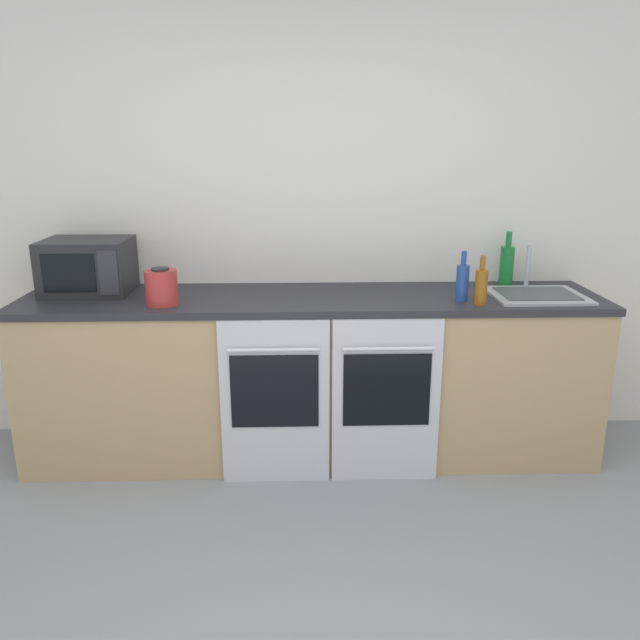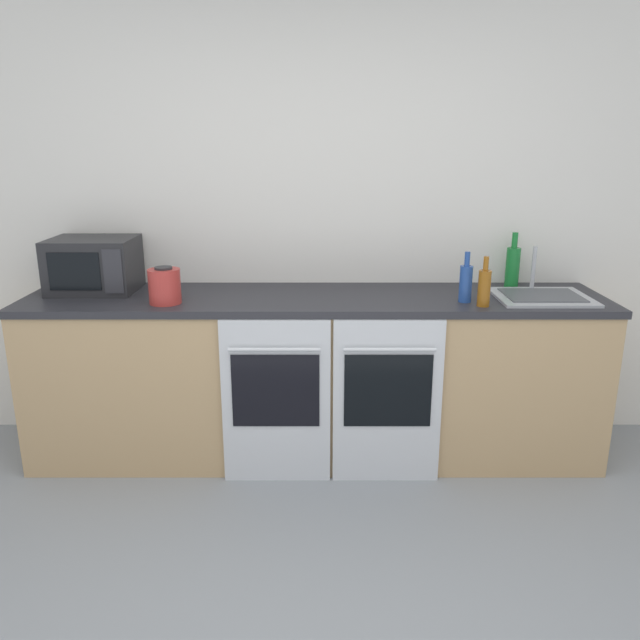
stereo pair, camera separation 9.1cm
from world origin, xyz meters
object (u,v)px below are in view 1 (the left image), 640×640
oven_left (275,402)px  microwave (88,266)px  sink (536,294)px  bottle_green (507,265)px  kettle (161,287)px  bottle_blue (462,281)px  oven_right (386,400)px  bottle_amber (481,286)px

oven_left → microwave: size_ratio=1.94×
microwave → sink: microwave is taller
oven_left → bottle_green: size_ratio=2.82×
bottle_green → sink: bearing=-73.1°
kettle → bottle_blue: bearing=1.0°
microwave → sink: bearing=-3.9°
oven_right → bottle_green: (0.76, 0.56, 0.60)m
oven_right → microwave: microwave is taller
bottle_blue → bottle_amber: bearing=-49.9°
bottle_amber → oven_left: bearing=-173.7°
sink → oven_left: bearing=-168.7°
bottle_amber → sink: 0.40m
oven_left → bottle_green: bearing=22.7°
bottle_green → sink: 0.31m
kettle → oven_left: bearing=-17.0°
oven_right → bottle_green: bearing=36.2°
bottle_amber → kettle: bearing=177.9°
bottle_amber → kettle: size_ratio=1.34×
bottle_blue → kettle: (-1.57, -0.03, -0.01)m
microwave → bottle_green: size_ratio=1.45×
oven_right → bottle_green: size_ratio=2.82×
bottle_blue → oven_left: bearing=-168.3°
kettle → oven_right: bearing=-8.7°
kettle → bottle_amber: bearing=-2.1°
oven_right → sink: sink is taller
microwave → kettle: microwave is taller
bottle_green → bottle_blue: bearing=-134.6°
oven_right → bottle_green: bottle_green is taller
bottle_amber → sink: (0.36, 0.17, -0.09)m
bottle_green → bottle_blue: bottle_green is taller
bottle_blue → kettle: bearing=-179.0°
bottle_blue → oven_right: bearing=-153.6°
oven_left → oven_right: 0.57m
oven_left → bottle_blue: 1.16m
bottle_blue → sink: bottle_blue is taller
bottle_blue → sink: size_ratio=0.54×
bottle_amber → sink: bottle_amber is taller
microwave → sink: size_ratio=0.93×
oven_left → sink: size_ratio=1.80×
oven_left → sink: sink is taller
microwave → kettle: bearing=-31.2°
oven_left → sink: (1.42, 0.28, 0.49)m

